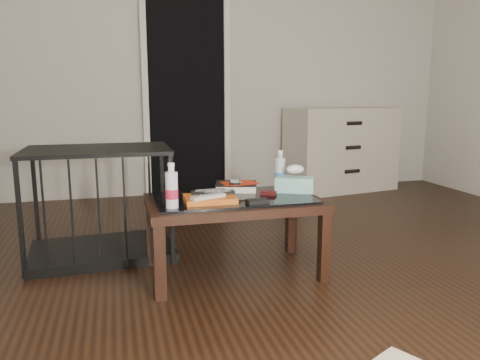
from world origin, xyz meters
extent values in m
plane|color=black|center=(0.00, 0.00, 0.00)|extent=(5.00, 5.00, 0.00)
plane|color=beige|center=(0.00, 2.50, 1.35)|extent=(5.00, 0.00, 5.00)
cube|color=black|center=(-0.40, 2.47, 1.00)|extent=(0.80, 0.05, 2.00)
cube|color=silver|center=(-0.82, 2.44, 1.00)|extent=(0.06, 0.04, 2.04)
cube|color=silver|center=(0.02, 2.44, 1.00)|extent=(0.06, 0.04, 2.04)
cube|color=black|center=(-0.94, -0.07, 0.20)|extent=(0.06, 0.06, 0.40)
cube|color=black|center=(-0.02, -0.07, 0.20)|extent=(0.06, 0.06, 0.40)
cube|color=black|center=(-0.94, 0.45, 0.20)|extent=(0.06, 0.06, 0.40)
cube|color=black|center=(-0.02, 0.45, 0.20)|extent=(0.06, 0.06, 0.40)
cube|color=black|center=(-0.48, 0.19, 0.43)|extent=(1.00, 0.60, 0.05)
cube|color=black|center=(-0.48, 0.19, 0.46)|extent=(0.90, 0.50, 0.01)
cube|color=beige|center=(1.25, 2.23, 0.45)|extent=(1.27, 0.70, 0.90)
cylinder|color=black|center=(1.25, 1.97, 0.25)|extent=(0.18, 0.07, 0.04)
cylinder|color=black|center=(1.25, 1.97, 0.50)|extent=(0.18, 0.07, 0.04)
cylinder|color=black|center=(1.25, 1.97, 0.75)|extent=(0.18, 0.07, 0.04)
cube|color=black|center=(-1.25, 0.70, 0.03)|extent=(0.94, 0.66, 0.06)
cube|color=black|center=(-1.25, 0.70, 0.70)|extent=(0.94, 0.66, 0.02)
cube|color=black|center=(-1.68, 0.42, 0.35)|extent=(0.03, 0.03, 0.70)
cube|color=black|center=(-0.82, 0.42, 0.35)|extent=(0.03, 0.03, 0.70)
cube|color=black|center=(-1.68, 0.98, 0.35)|extent=(0.03, 0.03, 0.70)
cube|color=black|center=(-0.82, 0.98, 0.35)|extent=(0.03, 0.03, 0.70)
cube|color=#C45512|center=(-0.64, 0.11, 0.48)|extent=(0.29, 0.22, 0.03)
cube|color=#B6B7BB|center=(-0.66, 0.06, 0.50)|extent=(0.20, 0.12, 0.02)
cube|color=black|center=(-0.59, 0.15, 0.50)|extent=(0.20, 0.05, 0.02)
cube|color=black|center=(-0.63, 0.19, 0.50)|extent=(0.20, 0.05, 0.02)
cube|color=black|center=(-0.42, 0.37, 0.48)|extent=(0.29, 0.26, 0.05)
cube|color=#B2250B|center=(-0.41, 0.36, 0.51)|extent=(0.20, 0.14, 0.01)
cube|color=black|center=(-0.44, 0.33, 0.52)|extent=(0.08, 0.11, 0.02)
cube|color=black|center=(-0.27, 0.19, 0.47)|extent=(0.10, 0.09, 0.02)
cube|color=black|center=(-0.39, 0.01, 0.47)|extent=(0.12, 0.08, 0.02)
cylinder|color=silver|center=(-0.86, 0.02, 0.58)|extent=(0.07, 0.07, 0.24)
cylinder|color=silver|center=(-0.13, 0.38, 0.58)|extent=(0.07, 0.07, 0.24)
cube|color=teal|center=(-0.09, 0.23, 0.51)|extent=(0.26, 0.21, 0.09)
camera|label=1|loc=(-1.13, -2.38, 1.06)|focal=35.00mm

